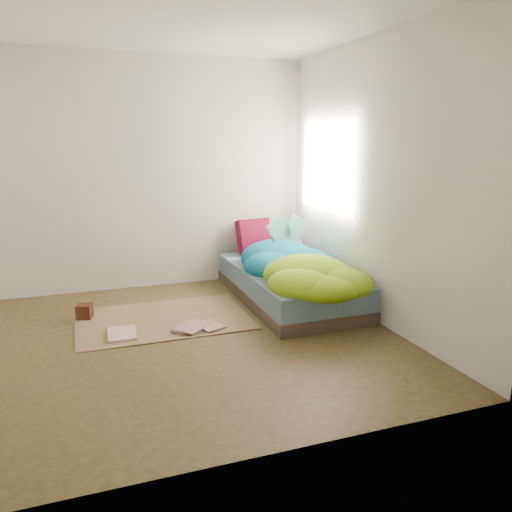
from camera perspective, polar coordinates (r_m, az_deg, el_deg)
The scene contains 12 objects.
ground at distance 4.41m, azimuth -7.41°, elevation -9.35°, with size 3.50×3.50×0.00m, color #3B2C16.
room_walls at distance 4.09m, azimuth -7.94°, elevation 12.26°, with size 3.54×3.54×2.62m.
bed at distance 5.36m, azimuth 3.71°, elevation -3.27°, with size 1.00×2.00×0.34m.
duvet at distance 5.08m, azimuth 4.74°, elevation -0.22°, with size 0.96×1.84×0.34m, color #08517C, non-canonical shape.
rug at distance 4.89m, azimuth -10.54°, elevation -7.10°, with size 1.60×1.10×0.01m, color brown.
pillow_floral at distance 6.06m, azimuth 2.83°, elevation 0.92°, with size 0.52×0.32×0.12m, color #EFE8CF.
pillow_magenta at distance 6.00m, azimuth -0.20°, elevation 2.26°, with size 0.41×0.13×0.41m, color #510518.
open_book at distance 5.52m, azimuth 3.61°, elevation 4.05°, with size 0.43×0.09×0.26m, color green, non-canonical shape.
wooden_box at distance 5.07m, azimuth -19.01°, elevation -5.99°, with size 0.13×0.13×0.13m, color black.
floor_book_a at distance 4.57m, azimuth -16.64°, elevation -8.69°, with size 0.25×0.34×0.03m, color silver.
floor_book_b at distance 4.65m, azimuth -8.55°, elevation -7.85°, with size 0.23×0.31×0.03m, color pink.
floor_book_c at distance 4.57m, azimuth -6.41°, elevation -8.23°, with size 0.20×0.27×0.02m, color tan.
Camera 1 is at (-0.83, -3.99, 1.68)m, focal length 35.00 mm.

